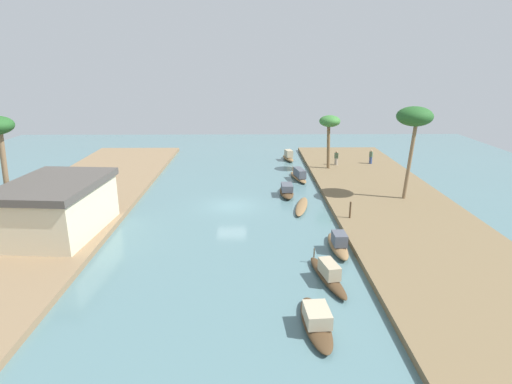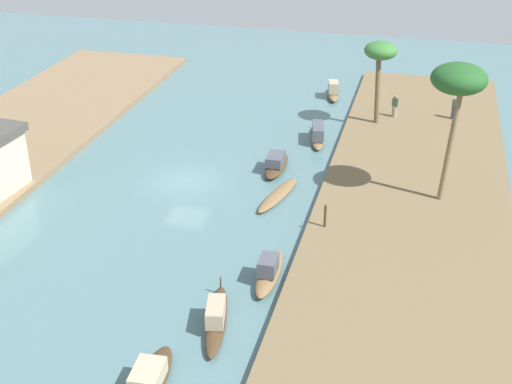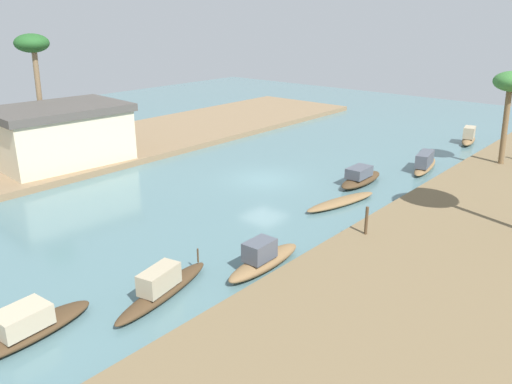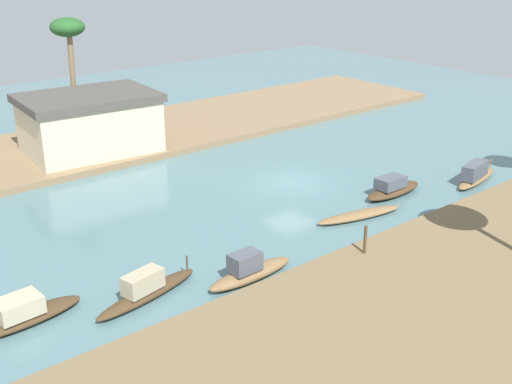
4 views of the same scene
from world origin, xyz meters
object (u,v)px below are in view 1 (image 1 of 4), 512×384
at_px(mooring_post, 350,210).
at_px(sampan_foreground, 288,157).
at_px(sampan_upstream_small, 287,191).
at_px(sampan_near_left_bank, 328,274).
at_px(person_on_near_bank, 371,158).
at_px(palm_tree_left_near, 414,118).
at_px(palm_tree_left_far, 330,123).
at_px(person_by_mooring, 336,159).
at_px(sampan_midstream, 316,320).
at_px(sampan_with_red_awning, 302,206).
at_px(riverside_building, 57,207).
at_px(sampan_with_tall_canopy, 338,244).
at_px(sampan_downstream_large, 299,175).

bearing_deg(mooring_post, sampan_foreground, 7.63).
xyz_separation_m(sampan_upstream_small, mooring_post, (-7.04, -4.24, 0.63)).
height_order(sampan_near_left_bank, person_on_near_bank, person_on_near_bank).
relative_size(palm_tree_left_near, palm_tree_left_far, 1.35).
bearing_deg(person_by_mooring, sampan_foreground, 157.34).
xyz_separation_m(sampan_midstream, palm_tree_left_far, (28.94, -5.58, 5.01)).
height_order(sampan_with_red_awning, sampan_upstream_small, sampan_upstream_small).
height_order(sampan_with_red_awning, palm_tree_left_far, palm_tree_left_far).
height_order(palm_tree_left_near, riverside_building, palm_tree_left_near).
xyz_separation_m(sampan_upstream_small, person_by_mooring, (10.13, -6.52, 0.71)).
distance_m(sampan_near_left_bank, sampan_with_tall_canopy, 4.24).
xyz_separation_m(person_by_mooring, palm_tree_left_far, (-1.46, 1.24, 4.29)).
xyz_separation_m(sampan_with_red_awning, palm_tree_left_far, (12.38, -4.32, 5.22)).
height_order(person_by_mooring, palm_tree_left_near, palm_tree_left_near).
relative_size(sampan_with_red_awning, palm_tree_left_near, 0.62).
height_order(sampan_upstream_small, sampan_midstream, sampan_upstream_small).
xyz_separation_m(sampan_with_tall_canopy, sampan_foreground, (26.22, 1.00, 0.06)).
relative_size(sampan_downstream_large, person_by_mooring, 2.87).
bearing_deg(person_on_near_bank, palm_tree_left_far, -109.34).
relative_size(palm_tree_left_near, riverside_building, 0.92).
bearing_deg(sampan_foreground, palm_tree_left_near, -164.08).
height_order(sampan_foreground, mooring_post, mooring_post).
bearing_deg(palm_tree_left_far, mooring_post, 176.20).
height_order(sampan_with_red_awning, person_on_near_bank, person_on_near_bank).
relative_size(person_on_near_bank, person_by_mooring, 1.00).
bearing_deg(palm_tree_left_far, sampan_downstream_large, 133.53).
bearing_deg(palm_tree_left_near, sampan_midstream, 149.69).
bearing_deg(riverside_building, sampan_midstream, -118.74).
height_order(sampan_with_tall_canopy, riverside_building, riverside_building).
relative_size(mooring_post, palm_tree_left_near, 0.16).
xyz_separation_m(palm_tree_left_near, riverside_building, (-7.26, 26.83, -5.06)).
bearing_deg(person_on_near_bank, sampan_upstream_small, -85.40).
distance_m(sampan_with_tall_canopy, sampan_midstream, 8.78).
relative_size(sampan_near_left_bank, person_on_near_bank, 3.10).
bearing_deg(sampan_upstream_small, person_on_near_bank, -45.64).
distance_m(sampan_downstream_large, palm_tree_left_far, 6.98).
bearing_deg(sampan_midstream, sampan_with_tall_canopy, -21.72).
bearing_deg(sampan_near_left_bank, sampan_with_tall_canopy, -30.88).
bearing_deg(palm_tree_left_far, sampan_midstream, 169.08).
height_order(mooring_post, riverside_building, riverside_building).
height_order(sampan_near_left_bank, palm_tree_left_near, palm_tree_left_near).
distance_m(sampan_with_tall_canopy, person_on_near_bank, 24.18).
bearing_deg(palm_tree_left_near, sampan_foreground, 28.02).
bearing_deg(palm_tree_left_near, sampan_near_left_bank, 146.00).
bearing_deg(palm_tree_left_near, riverside_building, 105.15).
height_order(sampan_with_tall_canopy, sampan_foreground, sampan_foreground).
relative_size(sampan_upstream_small, sampan_with_tall_canopy, 0.97).
bearing_deg(sampan_upstream_small, sampan_near_left_bank, -177.20).
height_order(sampan_with_red_awning, palm_tree_left_near, palm_tree_left_near).
bearing_deg(person_on_near_bank, sampan_with_tall_canopy, -60.74).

